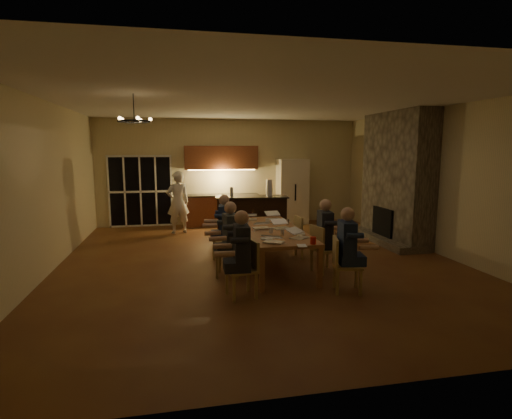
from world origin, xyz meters
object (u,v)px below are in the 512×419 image
(refrigerator, at_px, (292,191))
(chair_left_near, at_px, (241,269))
(chair_left_mid, at_px, (228,252))
(plate_left, at_px, (267,238))
(dining_table, at_px, (272,248))
(standing_person, at_px, (178,202))
(mug_back, at_px, (247,221))
(can_right, at_px, (288,222))
(mug_mid, at_px, (268,221))
(chair_right_near, at_px, (348,265))
(chair_right_far, at_px, (307,237))
(mug_front, at_px, (271,230))
(laptop_a, at_px, (274,236))
(can_silver, at_px, (282,232))
(redcup_near, at_px, (313,240))
(plate_far, at_px, (284,221))
(person_right_near, at_px, (347,250))
(person_left_near, at_px, (242,255))
(person_left_far, at_px, (224,227))
(redcup_mid, at_px, (244,223))
(person_left_mid, at_px, (231,240))
(bar_island, at_px, (252,216))
(laptop_f, at_px, (274,214))
(chair_right_mid, at_px, (325,249))
(chandelier, at_px, (134,121))
(laptop_d, at_px, (281,223))
(plate_near, at_px, (299,234))
(bar_bottle, at_px, (232,192))
(can_cola, at_px, (251,214))
(chair_left_far, at_px, (225,240))
(laptop_c, at_px, (261,223))

(refrigerator, relative_size, chair_left_near, 2.25)
(chair_left_mid, bearing_deg, plate_left, 70.47)
(dining_table, distance_m, chair_left_mid, 1.03)
(standing_person, height_order, mug_back, standing_person)
(can_right, bearing_deg, mug_mid, 141.24)
(chair_right_near, relative_size, mug_back, 8.90)
(chair_right_far, height_order, mug_front, chair_right_far)
(laptop_a, bearing_deg, can_silver, -88.83)
(redcup_near, relative_size, plate_far, 0.44)
(chair_right_far, bearing_deg, person_right_near, 174.32)
(person_left_near, height_order, plate_left, person_left_near)
(person_left_far, xyz_separation_m, can_silver, (0.90, -1.29, 0.12))
(redcup_mid, bearing_deg, person_left_mid, -112.71)
(bar_island, xyz_separation_m, chair_right_near, (0.76, -4.39, -0.10))
(mug_front, bearing_deg, refrigerator, 69.32)
(person_left_near, relative_size, laptop_f, 4.31)
(chair_left_near, xyz_separation_m, redcup_mid, (0.39, 1.99, 0.37))
(laptop_a, xyz_separation_m, plate_left, (-0.06, 0.28, -0.10))
(chair_right_mid, distance_m, chandelier, 4.08)
(dining_table, relative_size, laptop_d, 9.02)
(person_left_mid, bearing_deg, chair_left_near, -3.60)
(plate_near, xyz_separation_m, bar_bottle, (-0.78, 3.41, 0.44))
(redcup_near, xyz_separation_m, redcup_mid, (-0.84, 1.83, 0.00))
(dining_table, bearing_deg, person_left_far, 143.11)
(laptop_a, relative_size, plate_far, 1.18)
(person_right_near, xyz_separation_m, standing_person, (-2.65, 5.20, 0.17))
(redcup_near, bearing_deg, refrigerator, 76.93)
(chair_left_mid, relative_size, laptop_a, 2.78)
(person_left_far, height_order, chandelier, chandelier)
(standing_person, xyz_separation_m, laptop_d, (1.98, -3.60, 0.01))
(laptop_d, xyz_separation_m, can_right, (0.22, 0.33, -0.05))
(can_cola, bearing_deg, chair_left_far, -128.03)
(chair_right_near, distance_m, laptop_f, 2.76)
(bar_island, height_order, plate_far, bar_island)
(person_left_mid, distance_m, can_silver, 0.94)
(person_left_mid, height_order, laptop_a, person_left_mid)
(laptop_a, bearing_deg, redcup_mid, -50.64)
(person_left_mid, bearing_deg, person_left_near, -3.63)
(mug_back, bearing_deg, chair_right_near, -62.57)
(chair_left_far, height_order, laptop_d, laptop_d)
(chair_left_near, bearing_deg, bar_bottle, 163.87)
(chair_right_mid, relative_size, laptop_c, 2.78)
(chair_left_far, relative_size, person_left_far, 0.64)
(chair_right_mid, relative_size, person_right_near, 0.64)
(mug_mid, distance_m, redcup_near, 2.01)
(chair_right_mid, bearing_deg, refrigerator, -24.55)
(laptop_c, height_order, can_cola, laptop_c)
(bar_bottle, bearing_deg, chair_left_near, -95.88)
(mug_back, bearing_deg, bar_bottle, 91.14)
(mug_back, distance_m, can_right, 0.88)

